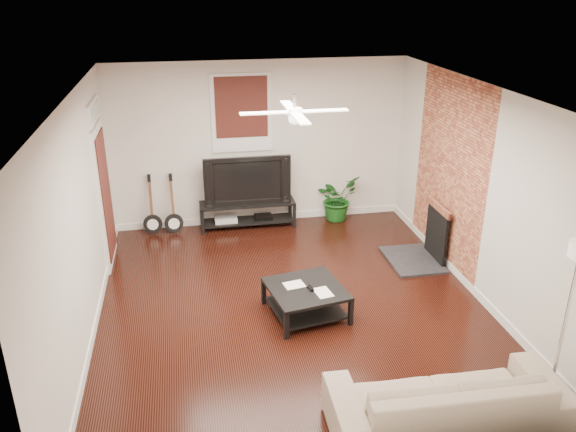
% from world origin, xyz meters
% --- Properties ---
extents(room, '(5.01, 6.01, 2.81)m').
position_xyz_m(room, '(0.00, 0.00, 1.40)').
color(room, black).
rests_on(room, ground).
extents(brick_accent, '(0.02, 2.20, 2.80)m').
position_xyz_m(brick_accent, '(2.49, 1.00, 1.40)').
color(brick_accent, brown).
rests_on(brick_accent, floor).
extents(fireplace, '(0.80, 1.10, 0.92)m').
position_xyz_m(fireplace, '(2.20, 1.00, 0.46)').
color(fireplace, black).
rests_on(fireplace, floor).
extents(window_back, '(1.00, 0.06, 1.30)m').
position_xyz_m(window_back, '(-0.30, 2.97, 1.95)').
color(window_back, '#33120D').
rests_on(window_back, wall_back).
extents(door_left, '(0.08, 1.00, 2.50)m').
position_xyz_m(door_left, '(-2.46, 1.90, 1.25)').
color(door_left, white).
rests_on(door_left, wall_left).
extents(tv_stand, '(1.62, 0.43, 0.45)m').
position_xyz_m(tv_stand, '(-0.27, 2.78, 0.23)').
color(tv_stand, black).
rests_on(tv_stand, floor).
extents(tv, '(1.46, 0.19, 0.84)m').
position_xyz_m(tv, '(-0.27, 2.80, 0.87)').
color(tv, black).
rests_on(tv, tv_stand).
extents(coffee_table, '(1.06, 1.06, 0.38)m').
position_xyz_m(coffee_table, '(0.13, -0.15, 0.19)').
color(coffee_table, black).
rests_on(coffee_table, floor).
extents(sofa, '(2.27, 0.94, 0.65)m').
position_xyz_m(sofa, '(1.02, -2.35, 0.33)').
color(sofa, tan).
rests_on(sofa, floor).
extents(floor_lamp, '(0.31, 0.31, 1.83)m').
position_xyz_m(floor_lamp, '(2.20, -2.25, 0.92)').
color(floor_lamp, white).
rests_on(floor_lamp, floor).
extents(potted_plant, '(0.95, 0.93, 0.80)m').
position_xyz_m(potted_plant, '(1.33, 2.82, 0.40)').
color(potted_plant, '#175218').
rests_on(potted_plant, floor).
extents(guitar_left, '(0.32, 0.23, 1.02)m').
position_xyz_m(guitar_left, '(-1.88, 2.75, 0.51)').
color(guitar_left, black).
rests_on(guitar_left, floor).
extents(guitar_right, '(0.33, 0.24, 1.02)m').
position_xyz_m(guitar_right, '(-1.53, 2.72, 0.51)').
color(guitar_right, black).
rests_on(guitar_right, floor).
extents(ceiling_fan, '(1.24, 1.24, 0.32)m').
position_xyz_m(ceiling_fan, '(0.00, 0.00, 2.60)').
color(ceiling_fan, white).
rests_on(ceiling_fan, ceiling).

